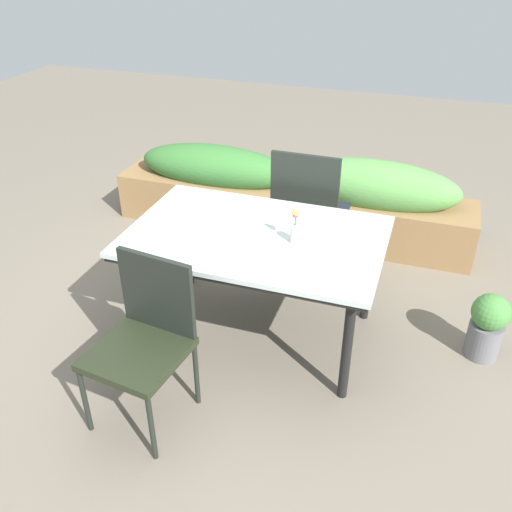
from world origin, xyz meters
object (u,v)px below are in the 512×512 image
(dining_table, at_px, (256,243))
(potted_plant, at_px, (487,325))
(chair_near_left, at_px, (145,334))
(planter_box, at_px, (292,195))
(chair_far_side, at_px, (308,208))
(flower_vase, at_px, (295,227))

(dining_table, height_order, potted_plant, dining_table)
(dining_table, xyz_separation_m, chair_near_left, (-0.33, -0.79, -0.16))
(planter_box, bearing_deg, dining_table, -83.61)
(dining_table, distance_m, planter_box, 1.44)
(planter_box, relative_size, potted_plant, 6.86)
(chair_far_side, xyz_separation_m, planter_box, (-0.28, 0.62, -0.22))
(dining_table, distance_m, chair_far_side, 0.79)
(chair_near_left, xyz_separation_m, potted_plant, (1.71, 1.02, -0.28))
(chair_far_side, relative_size, planter_box, 0.33)
(dining_table, relative_size, planter_box, 0.50)
(chair_far_side, relative_size, potted_plant, 2.30)
(dining_table, xyz_separation_m, potted_plant, (1.38, 0.23, -0.44))
(flower_vase, relative_size, planter_box, 0.08)
(chair_far_side, xyz_separation_m, potted_plant, (1.26, -0.54, -0.32))
(chair_far_side, distance_m, chair_near_left, 1.63)
(chair_far_side, relative_size, flower_vase, 4.34)
(dining_table, bearing_deg, flower_vase, -4.10)
(chair_near_left, bearing_deg, potted_plant, -141.80)
(flower_vase, xyz_separation_m, potted_plant, (1.14, 0.25, -0.59))
(dining_table, distance_m, chair_near_left, 0.87)
(potted_plant, bearing_deg, dining_table, -170.36)
(chair_near_left, distance_m, planter_box, 2.20)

